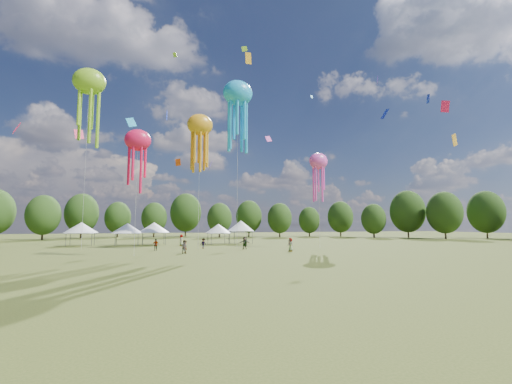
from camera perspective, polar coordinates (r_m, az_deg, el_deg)
name	(u,v)px	position (r m, az deg, el deg)	size (l,w,h in m)	color
ground	(419,332)	(13.36, 25.40, -20.27)	(300.00, 300.00, 0.00)	#384416
spectator_near	(184,247)	(44.00, -11.85, -8.90)	(0.80, 0.62, 1.65)	gray
spectators_far	(221,243)	(52.33, -5.81, -8.39)	(18.11, 18.59, 1.91)	gray
festival_tents	(163,228)	(64.65, -15.18, -5.70)	(33.10, 7.49, 4.39)	#47474C
show_kites	(187,118)	(55.08, -11.36, 11.99)	(38.13, 16.46, 27.40)	orange
small_kites	(195,57)	(59.54, -10.00, 21.13)	(71.71, 54.92, 40.53)	orange
treeline	(165,210)	(72.12, -14.79, -2.91)	(201.57, 95.24, 13.43)	#38281C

